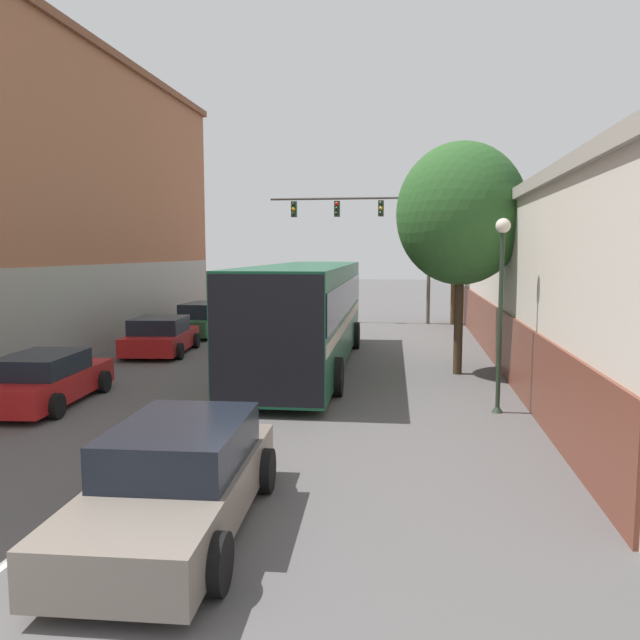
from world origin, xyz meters
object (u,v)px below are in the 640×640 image
parked_car_left_near (46,380)px  parked_car_left_far (254,308)px  parked_car_left_mid (161,336)px  hatchback_foreground (178,480)px  bus (306,310)px  parked_car_left_distant (206,320)px  street_lamp (501,297)px  traffic_signal_gantry (376,226)px  street_tree_near (461,214)px  street_tree_far (454,242)px

parked_car_left_near → parked_car_left_far: bearing=-5.3°
parked_car_left_mid → hatchback_foreground: bearing=-163.5°
bus → parked_car_left_near: size_ratio=2.98×
bus → parked_car_left_distant: 8.98m
parked_car_left_mid → parked_car_left_far: bearing=-8.9°
bus → street_lamp: (5.27, -5.01, 0.81)m
bus → parked_car_left_far: size_ratio=2.99×
parked_car_left_distant → traffic_signal_gantry: bearing=-49.6°
street_lamp → street_tree_near: street_tree_near is taller
bus → parked_car_left_mid: (-5.62, 1.79, -1.20)m
parked_car_left_far → parked_car_left_mid: bearing=177.7°
bus → parked_car_left_distant: bus is taller
bus → parked_car_left_far: bus is taller
bus → parked_car_left_mid: 6.02m
bus → parked_car_left_mid: bus is taller
street_tree_near → parked_car_left_mid: bearing=167.5°
bus → traffic_signal_gantry: size_ratio=1.56×
bus → hatchback_foreground: bearing=179.6°
bus → parked_car_left_near: bearing=135.6°
parked_car_left_far → street_tree_near: bearing=-145.5°
parked_car_left_mid → street_tree_far: 15.80m
parked_car_left_mid → traffic_signal_gantry: (7.09, 10.85, 4.33)m
parked_car_left_mid → street_lamp: (10.89, -6.79, 2.02)m
bus → traffic_signal_gantry: 13.10m
street_tree_far → parked_car_left_far: bearing=173.4°
bus → parked_car_left_far: (-5.21, 13.76, -1.24)m
hatchback_foreground → parked_car_left_distant: parked_car_left_distant is taller
bus → parked_car_left_near: (-5.36, -5.79, -1.23)m
parked_car_left_near → parked_car_left_mid: 7.58m
parked_car_left_distant → street_tree_near: (10.35, -7.39, 4.08)m
hatchback_foreground → parked_car_left_far: bearing=9.3°
bus → parked_car_left_distant: (-5.66, 6.88, -1.15)m
parked_car_left_distant → street_tree_near: bearing=-124.0°
parked_car_left_far → parked_car_left_distant: bearing=176.0°
hatchback_foreground → traffic_signal_gantry: 24.84m
street_tree_near → traffic_signal_gantry: bearing=103.8°
parked_car_left_mid → parked_car_left_far: 11.98m
street_lamp → street_tree_far: (0.14, 17.54, 1.51)m
bus → street_lamp: size_ratio=2.92×
parked_car_left_far → street_tree_far: bearing=-96.9°
street_tree_near → parked_car_left_far: bearing=124.8°
street_tree_near → street_tree_far: size_ratio=1.16×
parked_car_left_distant → street_lamp: bearing=-135.9°
traffic_signal_gantry → bus: bearing=-96.6°
parked_car_left_far → street_tree_near: street_tree_near is taller
street_lamp → street_tree_near: bearing=97.3°
parked_car_left_near → traffic_signal_gantry: bearing=-25.2°
bus → street_tree_far: bearing=-24.9°
parked_car_left_near → bus: bearing=-47.6°
street_tree_far → street_lamp: bearing=-90.4°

